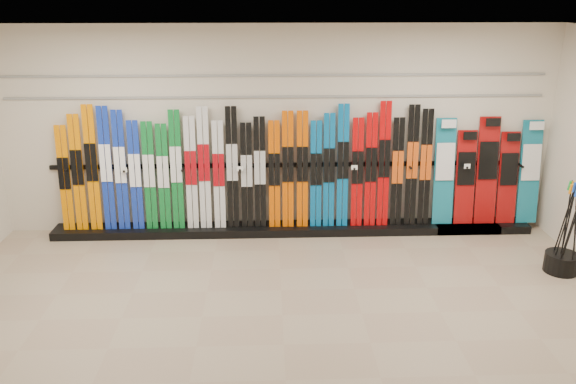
{
  "coord_description": "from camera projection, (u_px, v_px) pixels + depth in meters",
  "views": [
    {
      "loc": [
        -0.14,
        -5.42,
        3.38
      ],
      "look_at": [
        0.1,
        1.0,
        1.1
      ],
      "focal_mm": 35.0,
      "sensor_mm": 36.0,
      "label": 1
    }
  ],
  "objects": [
    {
      "name": "floor",
      "position": [
        282.0,
        315.0,
        6.24
      ],
      "size": [
        8.0,
        8.0,
        0.0
      ],
      "primitive_type": "plane",
      "color": "gray",
      "rests_on": "ground"
    },
    {
      "name": "back_wall",
      "position": [
        277.0,
        131.0,
        8.09
      ],
      "size": [
        8.0,
        0.0,
        8.0
      ],
      "primitive_type": "plane",
      "rotation": [
        1.57,
        0.0,
        0.0
      ],
      "color": "beige",
      "rests_on": "floor"
    },
    {
      "name": "ceiling",
      "position": [
        281.0,
        36.0,
        5.23
      ],
      "size": [
        8.0,
        8.0,
        0.0
      ],
      "primitive_type": "plane",
      "rotation": [
        3.14,
        0.0,
        0.0
      ],
      "color": "silver",
      "rests_on": "back_wall"
    },
    {
      "name": "ski_rack_base",
      "position": [
        293.0,
        229.0,
        8.37
      ],
      "size": [
        8.0,
        0.4,
        0.12
      ],
      "primitive_type": "cube",
      "color": "black",
      "rests_on": "floor"
    },
    {
      "name": "skis",
      "position": [
        247.0,
        171.0,
        8.08
      ],
      "size": [
        5.37,
        0.2,
        1.83
      ],
      "color": "orange",
      "rests_on": "ski_rack_base"
    },
    {
      "name": "snowboards",
      "position": [
        487.0,
        174.0,
        8.27
      ],
      "size": [
        1.58,
        0.24,
        1.58
      ],
      "color": "#14728C",
      "rests_on": "ski_rack_base"
    },
    {
      "name": "pole_bin",
      "position": [
        561.0,
        263.0,
        7.18
      ],
      "size": [
        0.42,
        0.42,
        0.25
      ],
      "primitive_type": "cylinder",
      "color": "black",
      "rests_on": "floor"
    },
    {
      "name": "ski_poles",
      "position": [
        569.0,
        229.0,
        6.99
      ],
      "size": [
        0.3,
        0.34,
        1.18
      ],
      "color": "black",
      "rests_on": "pole_bin"
    },
    {
      "name": "slatwall_rail_0",
      "position": [
        277.0,
        97.0,
        7.9
      ],
      "size": [
        7.6,
        0.02,
        0.03
      ],
      "primitive_type": "cube",
      "color": "gray",
      "rests_on": "back_wall"
    },
    {
      "name": "slatwall_rail_1",
      "position": [
        277.0,
        75.0,
        7.8
      ],
      "size": [
        7.6,
        0.02,
        0.03
      ],
      "primitive_type": "cube",
      "color": "gray",
      "rests_on": "back_wall"
    }
  ]
}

